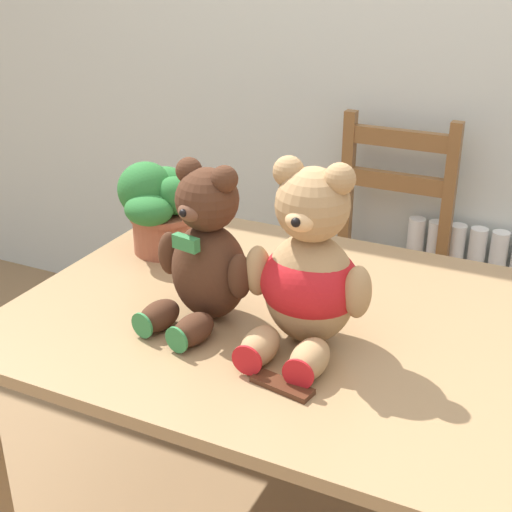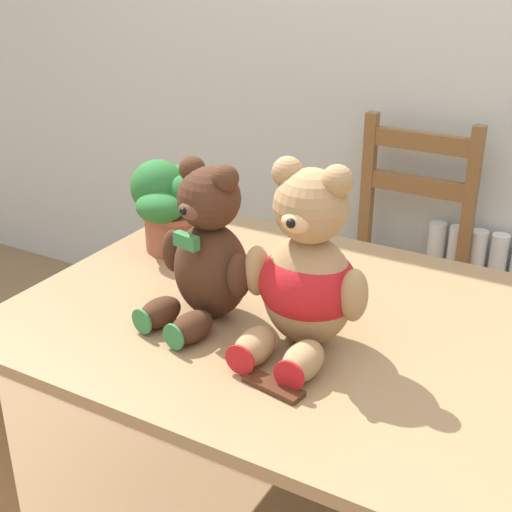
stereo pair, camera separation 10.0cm
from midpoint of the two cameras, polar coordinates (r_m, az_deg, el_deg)
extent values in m
cube|color=silver|center=(2.49, 17.53, 18.06)|extent=(8.00, 0.04, 2.60)
cylinder|color=white|center=(2.70, 14.77, -3.45)|extent=(0.06, 0.06, 0.61)
cylinder|color=white|center=(2.69, 16.23, -3.78)|extent=(0.06, 0.06, 0.61)
cylinder|color=white|center=(2.68, 17.71, -4.12)|extent=(0.06, 0.06, 0.61)
cylinder|color=white|center=(2.67, 19.20, -4.46)|extent=(0.06, 0.06, 0.61)
cylinder|color=white|center=(2.66, 20.70, -4.79)|extent=(0.06, 0.06, 0.61)
cube|color=#9E7A51|center=(1.68, 6.22, -5.61)|extent=(1.39, 0.98, 0.03)
cube|color=#9E7A51|center=(2.47, -3.71, -4.51)|extent=(0.06, 0.06, 0.68)
cube|color=brown|center=(2.44, 11.93, -2.28)|extent=(0.40, 0.43, 0.03)
cube|color=brown|center=(2.36, 14.06, -10.23)|extent=(0.04, 0.04, 0.44)
cube|color=brown|center=(2.45, 5.96, -8.07)|extent=(0.04, 0.04, 0.44)
cube|color=brown|center=(2.56, 17.20, -0.76)|extent=(0.04, 0.04, 0.98)
cube|color=brown|center=(2.64, 9.69, 0.87)|extent=(0.04, 0.04, 0.98)
cube|color=brown|center=(2.46, 14.32, 8.86)|extent=(0.32, 0.03, 0.06)
cube|color=brown|center=(2.50, 13.96, 5.51)|extent=(0.32, 0.03, 0.06)
ellipsoid|color=#472819|center=(1.64, -1.86, -1.14)|extent=(0.21, 0.19, 0.23)
sphere|color=#472819|center=(1.57, -1.95, 4.60)|extent=(0.14, 0.14, 0.14)
sphere|color=#472819|center=(1.52, -0.58, 6.21)|extent=(0.06, 0.06, 0.06)
sphere|color=#472819|center=(1.59, -3.32, 6.94)|extent=(0.06, 0.06, 0.06)
ellipsoid|color=brown|center=(1.54, -3.29, 3.71)|extent=(0.07, 0.06, 0.04)
sphere|color=black|center=(1.52, -3.95, 3.57)|extent=(0.02, 0.02, 0.02)
ellipsoid|color=#472819|center=(1.56, 0.46, -1.64)|extent=(0.06, 0.06, 0.11)
ellipsoid|color=#472819|center=(1.68, -4.93, 0.39)|extent=(0.06, 0.06, 0.11)
ellipsoid|color=#472819|center=(1.57, -3.36, -5.73)|extent=(0.09, 0.12, 0.07)
cylinder|color=#337F42|center=(1.54, -4.77, -6.51)|extent=(0.06, 0.02, 0.06)
ellipsoid|color=#472819|center=(1.64, -5.95, -4.54)|extent=(0.09, 0.12, 0.07)
cylinder|color=#337F42|center=(1.60, -7.37, -5.25)|extent=(0.06, 0.02, 0.06)
cube|color=#337F42|center=(1.55, -3.76, 1.18)|extent=(0.07, 0.03, 0.03)
ellipsoid|color=tan|center=(1.53, 6.05, -2.75)|extent=(0.20, 0.17, 0.25)
sphere|color=tan|center=(1.46, 6.38, 3.98)|extent=(0.16, 0.16, 0.16)
sphere|color=tan|center=(1.42, 8.54, 5.94)|extent=(0.07, 0.07, 0.07)
sphere|color=tan|center=(1.46, 4.52, 6.68)|extent=(0.07, 0.07, 0.07)
ellipsoid|color=#E5B279|center=(1.41, 5.38, 2.81)|extent=(0.07, 0.06, 0.05)
sphere|color=black|center=(1.39, 4.89, 2.59)|extent=(0.02, 0.02, 0.02)
ellipsoid|color=tan|center=(1.47, 9.79, -3.15)|extent=(0.06, 0.06, 0.12)
ellipsoid|color=tan|center=(1.55, 1.94, -1.22)|extent=(0.06, 0.06, 0.12)
ellipsoid|color=tan|center=(1.46, 5.76, -8.40)|extent=(0.08, 0.13, 0.07)
cylinder|color=red|center=(1.41, 4.72, -9.57)|extent=(0.07, 0.01, 0.07)
ellipsoid|color=tan|center=(1.50, 1.84, -7.26)|extent=(0.08, 0.13, 0.07)
cylinder|color=red|center=(1.45, 0.69, -8.35)|extent=(0.07, 0.01, 0.07)
ellipsoid|color=red|center=(1.53, 6.07, -2.34)|extent=(0.22, 0.19, 0.18)
cylinder|color=#9E5138|center=(2.02, -5.03, 2.16)|extent=(0.17, 0.17, 0.12)
cylinder|color=#9E5138|center=(2.00, -5.08, 3.47)|extent=(0.19, 0.19, 0.02)
ellipsoid|color=#286B2D|center=(1.95, -4.12, 4.95)|extent=(0.11, 0.09, 0.11)
ellipsoid|color=#286B2D|center=(2.02, -4.67, 5.35)|extent=(0.14, 0.11, 0.14)
ellipsoid|color=#286B2D|center=(2.01, -6.39, 5.46)|extent=(0.16, 0.15, 0.16)
ellipsoid|color=#286B2D|center=(1.95, -6.25, 3.88)|extent=(0.14, 0.12, 0.08)
cube|color=#472314|center=(1.43, 3.45, -10.41)|extent=(0.14, 0.06, 0.01)
camera|label=1|loc=(0.05, -88.16, 0.84)|focal=50.00mm
camera|label=2|loc=(0.05, 91.84, -0.84)|focal=50.00mm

